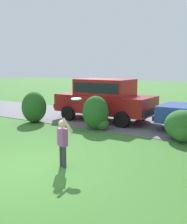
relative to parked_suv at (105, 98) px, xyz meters
name	(u,v)px	position (x,y,z in m)	size (l,w,h in m)	color
ground_plane	(23,168)	(1.53, -6.50, -1.08)	(80.00, 80.00, 0.00)	#3D752D
driveway_strip	(137,123)	(1.53, 0.25, -1.07)	(28.00, 4.40, 0.02)	slate
shrub_near_tree	(34,107)	(-2.46, -2.04, -0.39)	(1.02, 1.16, 1.37)	#286023
shrub_centre_left	(96,114)	(0.67, -1.78, -0.44)	(1.12, 0.99, 1.35)	#286023
shrub_centre	(183,127)	(4.09, -1.64, -0.59)	(1.28, 1.25, 1.05)	#33702B
parked_suv	(105,98)	(0.00, 0.00, 0.00)	(4.71, 2.12, 1.92)	maroon
child_thrower	(63,139)	(2.30, -5.88, -0.36)	(0.48, 0.24, 1.29)	#383842
frisbee	(76,99)	(2.19, -5.14, 0.57)	(0.28, 0.28, 0.05)	#1EB7B2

